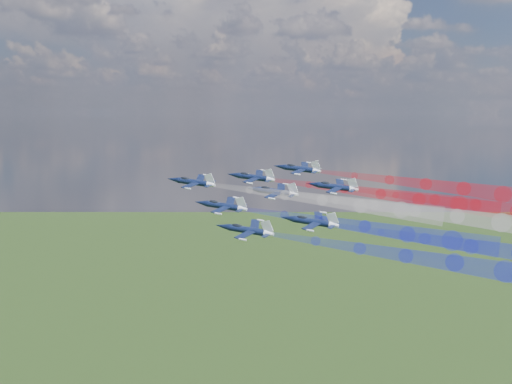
# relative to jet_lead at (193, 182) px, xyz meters

# --- Properties ---
(jet_lead) EXTENTS (15.17, 13.21, 7.00)m
(jet_lead) POSITION_rel_jet_lead_xyz_m (0.00, 0.00, 0.00)
(jet_lead) COLOR black
(trail_lead) EXTENTS (53.71, 13.87, 9.96)m
(trail_lead) POSITION_rel_jet_lead_xyz_m (32.16, -5.22, -2.83)
(trail_lead) COLOR white
(jet_inner_left) EXTENTS (15.17, 13.21, 7.00)m
(jet_inner_left) POSITION_rel_jet_lead_xyz_m (9.86, -9.37, -4.25)
(jet_inner_left) COLOR black
(trail_inner_left) EXTENTS (53.71, 13.87, 9.96)m
(trail_inner_left) POSITION_rel_jet_lead_xyz_m (42.02, -14.59, -7.08)
(trail_inner_left) COLOR #1B24E8
(jet_inner_right) EXTENTS (15.17, 13.21, 7.00)m
(jet_inner_right) POSITION_rel_jet_lead_xyz_m (13.18, 8.93, 0.58)
(jet_inner_right) COLOR black
(trail_inner_right) EXTENTS (53.71, 13.87, 9.96)m
(trail_inner_right) POSITION_rel_jet_lead_xyz_m (45.34, 3.71, -2.25)
(trail_inner_right) COLOR red
(jet_outer_left) EXTENTS (15.17, 13.21, 7.00)m
(jet_outer_left) POSITION_rel_jet_lead_xyz_m (17.98, -21.20, -7.38)
(jet_outer_left) COLOR black
(trail_outer_left) EXTENTS (53.71, 13.87, 9.96)m
(trail_outer_left) POSITION_rel_jet_lead_xyz_m (50.14, -26.42, -10.21)
(trail_outer_left) COLOR #1B24E8
(jet_center_third) EXTENTS (15.17, 13.21, 7.00)m
(jet_center_third) POSITION_rel_jet_lead_xyz_m (20.54, -1.58, -1.67)
(jet_center_third) COLOR black
(trail_center_third) EXTENTS (53.71, 13.87, 9.96)m
(trail_center_third) POSITION_rel_jet_lead_xyz_m (52.70, -6.81, -4.50)
(trail_center_third) COLOR white
(jet_outer_right) EXTENTS (15.17, 13.21, 7.00)m
(jet_outer_right) POSITION_rel_jet_lead_xyz_m (24.06, 16.85, 2.24)
(jet_outer_right) COLOR black
(trail_outer_right) EXTENTS (53.71, 13.87, 9.96)m
(trail_outer_right) POSITION_rel_jet_lead_xyz_m (56.22, 11.63, -0.60)
(trail_outer_right) COLOR red
(jet_rear_left) EXTENTS (15.17, 13.21, 7.00)m
(jet_rear_left) POSITION_rel_jet_lead_xyz_m (30.82, -14.22, -6.38)
(jet_rear_left) COLOR black
(trail_rear_left) EXTENTS (53.71, 13.87, 9.96)m
(trail_rear_left) POSITION_rel_jet_lead_xyz_m (62.98, -19.44, -9.21)
(trail_rear_left) COLOR #1B24E8
(jet_rear_right) EXTENTS (15.17, 13.21, 7.00)m
(jet_rear_right) POSITION_rel_jet_lead_xyz_m (34.19, 5.03, -0.97)
(jet_rear_right) COLOR black
(trail_rear_right) EXTENTS (53.71, 13.87, 9.96)m
(trail_rear_right) POSITION_rel_jet_lead_xyz_m (66.35, -0.19, -3.80)
(trail_rear_right) COLOR red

